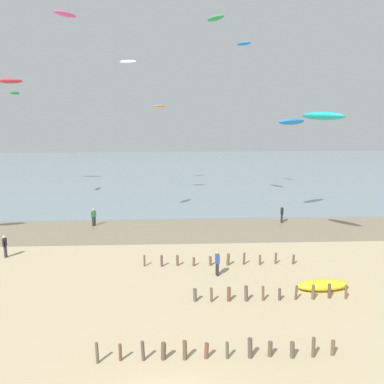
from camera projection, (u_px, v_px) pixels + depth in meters
wet_sand_strip at (170, 231)px, 37.85m from camera, size 120.00×7.84×0.01m
sea at (171, 171)px, 75.99m from camera, size 160.00×70.00×0.10m
groyne_near at (222, 350)px, 18.23m from camera, size 10.70×0.37×0.96m
groyne_mid at (265, 293)px, 23.87m from camera, size 9.07×0.35×0.94m
groyne_far at (218, 260)px, 29.31m from camera, size 10.87×0.33×0.88m
person_nearest_camera at (217, 262)px, 27.40m from camera, size 0.29×0.56×1.71m
person_mid_beach at (282, 214)px, 40.44m from camera, size 0.24×0.57×1.71m
person_by_waterline at (5, 246)px, 30.82m from camera, size 0.23×0.57×1.71m
person_far_down_beach at (94, 217)px, 39.33m from camera, size 0.44×0.42×1.71m
grounded_kite at (323, 285)px, 25.27m from camera, size 3.36×1.41×0.66m
kite_aloft_0 at (216, 18)px, 41.02m from camera, size 2.07×2.83×0.50m
kite_aloft_2 at (292, 122)px, 40.75m from camera, size 3.67×3.00×0.88m
kite_aloft_4 at (128, 62)px, 45.52m from camera, size 2.04×1.09×0.55m
kite_aloft_5 at (244, 43)px, 48.42m from camera, size 1.90×2.11×0.53m
kite_aloft_6 at (10, 81)px, 54.83m from camera, size 3.54×1.68×0.86m
kite_aloft_7 at (323, 116)px, 30.55m from camera, size 3.22×3.48×0.84m
kite_aloft_8 at (65, 14)px, 32.50m from camera, size 1.86×2.27×0.36m
kite_aloft_9 at (160, 106)px, 58.78m from camera, size 1.89×1.38×0.30m
kite_aloft_10 at (15, 93)px, 45.61m from camera, size 0.82×2.32×0.46m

